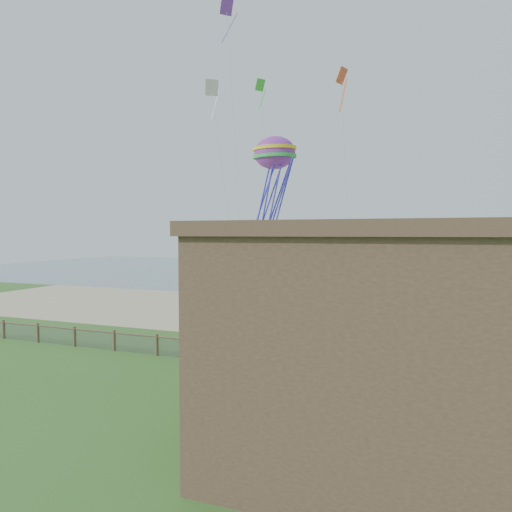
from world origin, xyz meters
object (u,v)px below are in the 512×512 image
object	(u,v)px
octopus_kite	(274,177)
motel	(474,349)
chainlink_fence	(203,351)
picnic_table	(252,367)

from	to	relation	value
octopus_kite	motel	bearing A→B (deg)	-75.68
motel	octopus_kite	distance (m)	22.74
motel	chainlink_fence	bearing A→B (deg)	151.70
chainlink_fence	octopus_kite	distance (m)	15.03
motel	picnic_table	distance (m)	11.52
picnic_table	motel	bearing A→B (deg)	-44.13
picnic_table	octopus_kite	xyz separation A→B (m)	(-2.77, 11.78, 10.98)
motel	picnic_table	xyz separation A→B (m)	(-9.54, 5.65, -3.13)
chainlink_fence	picnic_table	distance (m)	3.72
motel	octopus_kite	world-z (taller)	octopus_kite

